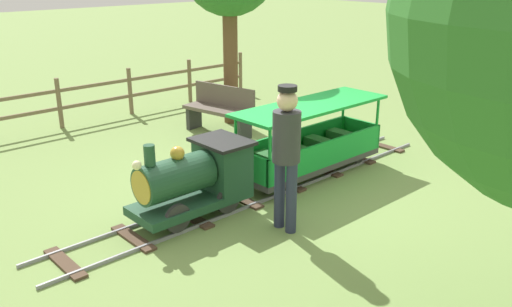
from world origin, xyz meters
The scene contains 7 objects.
ground_plane centered at (0.00, 0.00, 0.00)m, with size 60.00×60.00×0.00m, color #75934C.
track centered at (0.00, 0.20, 0.02)m, with size 0.73×6.05×0.04m.
locomotive centered at (0.00, 1.24, 0.48)m, with size 0.69×1.44×0.96m.
passenger_car centered at (0.00, -0.70, 0.42)m, with size 0.79×2.35×0.97m.
conductor_person centered at (-0.92, 0.72, 0.96)m, with size 0.30×0.30×1.62m.
park_bench centered at (2.35, -0.99, 0.42)m, with size 1.35×0.63×0.82m.
fence_section centered at (4.51, 0.20, 0.48)m, with size 0.08×7.13×0.90m.
Camera 1 is at (-4.66, 4.57, 2.79)m, focal length 37.74 mm.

